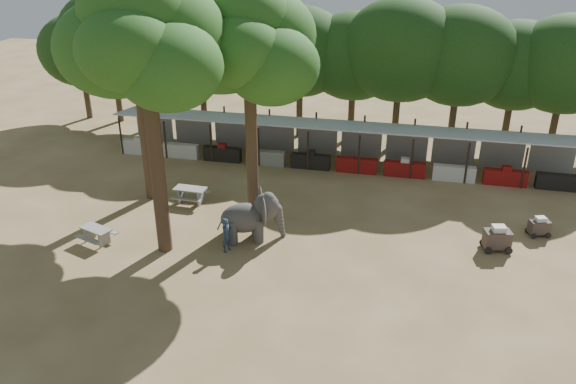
% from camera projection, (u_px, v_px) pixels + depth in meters
% --- Properties ---
extents(ground, '(100.00, 100.00, 0.00)m').
position_uv_depth(ground, '(285.00, 291.00, 22.39)').
color(ground, brown).
rests_on(ground, ground).
extents(vendor_stalls, '(28.00, 2.99, 2.80)m').
position_uv_depth(vendor_stalls, '(336.00, 147.00, 34.16)').
color(vendor_stalls, '#AEB0B6').
rests_on(vendor_stalls, ground).
extents(yard_tree_left, '(7.10, 6.90, 11.02)m').
position_uv_depth(yard_tree_left, '(134.00, 42.00, 27.16)').
color(yard_tree_left, '#332316').
rests_on(yard_tree_left, ground).
extents(yard_tree_center, '(7.10, 6.90, 12.04)m').
position_uv_depth(yard_tree_center, '(143.00, 40.00, 21.71)').
color(yard_tree_center, '#332316').
rests_on(yard_tree_center, ground).
extents(yard_tree_back, '(7.10, 6.90, 11.36)m').
position_uv_depth(yard_tree_back, '(247.00, 43.00, 24.93)').
color(yard_tree_back, '#332316').
rests_on(yard_tree_back, ground).
extents(backdrop_trees, '(46.46, 5.95, 8.33)m').
position_uv_depth(backdrop_trees, '(350.00, 58.00, 36.92)').
color(backdrop_trees, '#332316').
rests_on(backdrop_trees, ground).
extents(elephant, '(3.14, 2.42, 2.34)m').
position_uv_depth(elephant, '(252.00, 217.00, 25.72)').
color(elephant, '#3B3939').
rests_on(elephant, ground).
extents(handler, '(0.57, 0.68, 1.62)m').
position_uv_depth(handler, '(227.00, 235.00, 24.86)').
color(handler, '#26384C').
rests_on(handler, ground).
extents(picnic_table_near, '(1.86, 1.77, 0.75)m').
position_uv_depth(picnic_table_near, '(97.00, 233.00, 25.71)').
color(picnic_table_near, gray).
rests_on(picnic_table_near, ground).
extents(picnic_table_far, '(1.73, 1.57, 0.83)m').
position_uv_depth(picnic_table_far, '(190.00, 193.00, 29.54)').
color(picnic_table_far, gray).
rests_on(picnic_table_far, ground).
extents(cart_front, '(1.39, 1.06, 1.22)m').
position_uv_depth(cart_front, '(497.00, 238.00, 25.04)').
color(cart_front, '#392D28').
rests_on(cart_front, ground).
extents(cart_back, '(1.15, 0.93, 0.97)m').
position_uv_depth(cart_back, '(539.00, 226.00, 26.32)').
color(cart_back, '#392D28').
rests_on(cart_back, ground).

